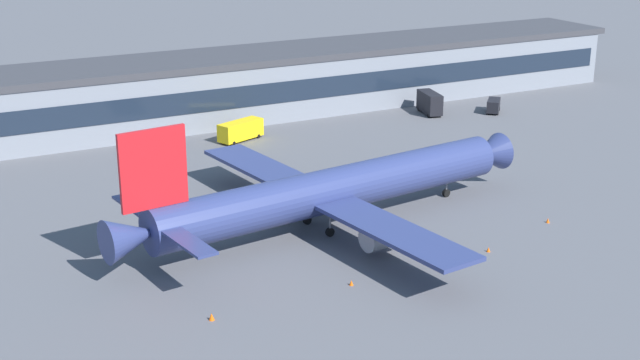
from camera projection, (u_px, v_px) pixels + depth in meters
ground_plane at (364, 213)px, 116.60m from camera, size 600.00×600.00×0.00m
terminal_building at (212, 88)px, 161.38m from camera, size 176.37×18.05×11.84m
airliner at (329, 191)px, 110.14m from camera, size 60.18×51.65×16.67m
crew_van at (493, 105)px, 167.51m from camera, size 5.15×5.30×2.55m
catering_truck at (430, 102)px, 166.27m from camera, size 4.12×7.60×4.15m
fuel_truck at (241, 130)px, 149.25m from camera, size 8.84×5.67×3.35m
traffic_cone_0 at (488, 249)px, 104.17m from camera, size 0.46×0.46×0.58m
traffic_cone_1 at (351, 283)px, 95.44m from camera, size 0.48×0.48×0.60m
traffic_cone_2 at (212, 317)px, 87.77m from camera, size 0.60×0.60×0.75m
traffic_cone_3 at (548, 221)px, 113.13m from camera, size 0.48×0.48×0.60m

